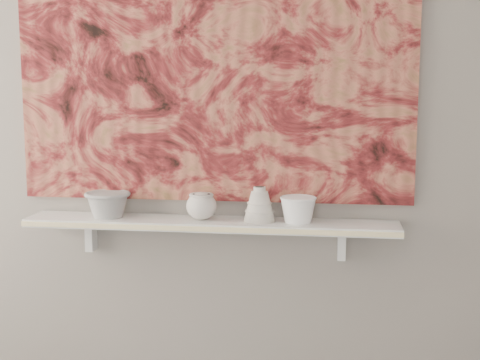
% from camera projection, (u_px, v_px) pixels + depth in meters
% --- Properties ---
extents(wall_back, '(3.60, 0.00, 3.60)m').
position_uv_depth(wall_back, '(214.00, 106.00, 2.52)').
color(wall_back, gray).
rests_on(wall_back, floor).
extents(shelf, '(1.40, 0.18, 0.03)m').
position_uv_depth(shelf, '(210.00, 224.00, 2.50)').
color(shelf, silver).
rests_on(shelf, wall_back).
extents(shelf_stripe, '(1.40, 0.01, 0.02)m').
position_uv_depth(shelf_stripe, '(205.00, 229.00, 2.40)').
color(shelf_stripe, beige).
rests_on(shelf_stripe, shelf).
extents(bracket_left, '(0.03, 0.06, 0.12)m').
position_uv_depth(bracket_left, '(91.00, 235.00, 2.64)').
color(bracket_left, silver).
rests_on(bracket_left, wall_back).
extents(bracket_right, '(0.03, 0.06, 0.12)m').
position_uv_depth(bracket_right, '(342.00, 243.00, 2.51)').
color(bracket_right, silver).
rests_on(bracket_right, wall_back).
extents(painting, '(1.50, 0.02, 1.10)m').
position_uv_depth(painting, '(213.00, 55.00, 2.48)').
color(painting, maroon).
rests_on(painting, wall_back).
extents(house_motif, '(0.09, 0.00, 0.08)m').
position_uv_depth(house_motif, '(333.00, 139.00, 2.46)').
color(house_motif, black).
rests_on(house_motif, painting).
extents(bowl_grey, '(0.21, 0.21, 0.10)m').
position_uv_depth(bowl_grey, '(108.00, 204.00, 2.54)').
color(bowl_grey, gray).
rests_on(bowl_grey, shelf).
extents(cup_cream, '(0.11, 0.11, 0.10)m').
position_uv_depth(cup_cream, '(201.00, 206.00, 2.49)').
color(cup_cream, silver).
rests_on(cup_cream, shelf).
extents(bell_vessel, '(0.14, 0.14, 0.13)m').
position_uv_depth(bell_vessel, '(259.00, 204.00, 2.46)').
color(bell_vessel, silver).
rests_on(bell_vessel, shelf).
extents(bowl_white, '(0.17, 0.17, 0.10)m').
position_uv_depth(bowl_white, '(298.00, 209.00, 2.44)').
color(bowl_white, white).
rests_on(bowl_white, shelf).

